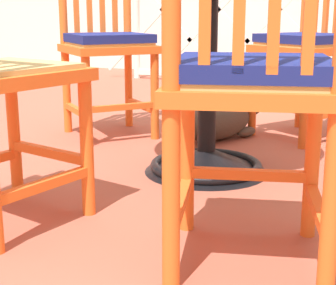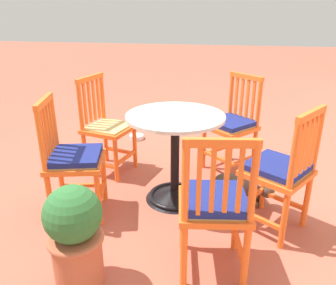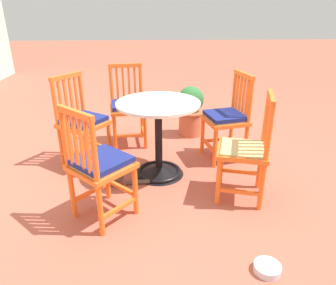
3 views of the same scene
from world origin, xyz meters
name	(u,v)px [view 3 (image 3 of 3)]	position (x,y,z in m)	size (l,w,h in m)	color
ground_plane	(160,174)	(0.00, 0.00, 0.00)	(24.00, 24.00, 0.00)	#AD5642
cafe_table	(159,147)	(0.02, 0.01, 0.28)	(0.76, 0.76, 0.73)	black
orange_chair_at_corner	(246,151)	(-0.40, -0.70, 0.43)	(0.49, 0.49, 0.91)	orange
orange_chair_facing_out	(227,119)	(0.35, -0.70, 0.45)	(0.48, 0.48, 0.91)	orange
orange_chair_tucked_in	(128,107)	(0.78, 0.35, 0.45)	(0.45, 0.45, 0.91)	orange
orange_chair_by_planter	(82,123)	(0.29, 0.77, 0.45)	(0.56, 0.56, 0.91)	orange
orange_chair_near_fence	(99,166)	(-0.64, 0.46, 0.45)	(0.57, 0.57, 0.91)	orange
tabby_cat	(101,171)	(-0.08, 0.56, 0.10)	(0.39, 0.71, 0.23)	#4C4238
terracotta_planter	(190,110)	(1.02, -0.39, 0.33)	(0.32, 0.32, 0.62)	#B25B3D
pet_water_bowl	(267,268)	(-1.25, -0.65, 0.03)	(0.17, 0.17, 0.05)	silver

